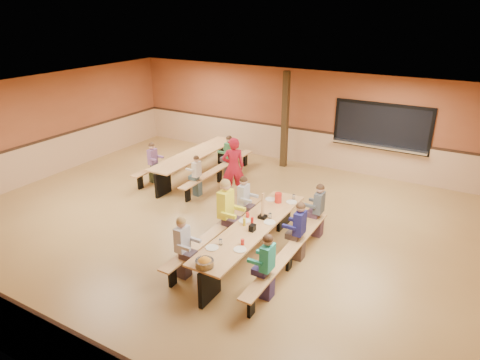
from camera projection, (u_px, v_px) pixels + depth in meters
The scene contains 23 objects.
ground at pixel (214, 223), 10.18m from camera, with size 12.00×12.00×0.00m, color olive.
room_envelope at pixel (213, 197), 9.91m from camera, with size 12.04×10.04×3.02m.
kitchen_pass_through at pixel (381, 129), 12.38m from camera, with size 2.78×0.28×1.38m.
structural_post at pixel (285, 120), 13.22m from camera, with size 0.18×0.18×3.00m, color black.
cafeteria_table_main at pixel (252, 235), 8.59m from camera, with size 1.91×3.70×0.74m.
cafeteria_table_second at pixel (196, 160), 12.75m from camera, with size 1.91×3.70×0.74m.
seated_child_white_left at pixel (183, 248), 7.97m from camera, with size 0.39×0.32×1.24m, color silver, non-canonical shape.
seated_adult_yellow at pixel (226, 211), 9.16m from camera, with size 0.48×0.39×1.43m, color #FFFB2F, non-canonical shape.
seated_child_grey_left at pixel (244, 202), 9.82m from camera, with size 0.38×0.31×1.23m, color silver, non-canonical shape.
seated_child_teal_right at pixel (267, 267), 7.39m from camera, with size 0.38×0.31×1.24m, color teal, non-canonical shape.
seated_child_navy_right at pixel (299, 232), 8.53m from camera, with size 0.39×0.32×1.25m, color navy, non-canonical shape.
seated_child_char_right at pixel (319, 211), 9.42m from camera, with size 0.38×0.31×1.23m, color #454B4F, non-canonical shape.
seated_child_purple_sec at pixel (153, 163), 12.33m from camera, with size 0.35×0.29×1.18m, color #7A4F7F, non-canonical shape.
seated_child_green_sec at pixel (229, 156), 12.78m from camera, with size 0.38×0.31×1.24m, color #3A7B47, non-canonical shape.
seated_child_tan_sec at pixel (197, 176), 11.46m from camera, with size 0.33×0.27×1.12m, color beige, non-canonical shape.
standing_woman at pixel (233, 167), 11.35m from camera, with size 0.60×0.39×1.64m, color #B51427.
punch_pitcher at pixel (278, 198), 9.48m from camera, with size 0.16×0.16×0.22m, color red.
chip_bowl at pixel (205, 263), 7.17m from camera, with size 0.32×0.32×0.15m, color orange, non-canonical shape.
napkin_dispenser at pixel (252, 228), 8.30m from camera, with size 0.10×0.14×0.13m, color black.
condiment_mustard at pixel (244, 222), 8.49m from camera, with size 0.06×0.06×0.17m, color yellow.
condiment_ketchup at pixel (252, 221), 8.51m from camera, with size 0.06×0.06×0.17m, color #B2140F.
table_paddle at pixel (263, 212), 8.77m from camera, with size 0.16×0.16×0.56m.
place_settings at pixel (252, 223), 8.49m from camera, with size 0.65×3.30×0.11m, color beige, non-canonical shape.
Camera 1 is at (5.05, -7.50, 4.83)m, focal length 32.00 mm.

